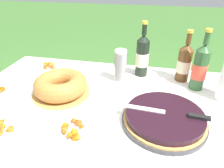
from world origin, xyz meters
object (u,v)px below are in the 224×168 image
at_px(snack_plate_far, 50,66).
at_px(cup_stack, 120,66).
at_px(berry_tart, 164,118).
at_px(serving_knife, 172,113).
at_px(bundt_cake, 61,85).
at_px(snack_plate_right, 75,130).
at_px(juice_bottle_red, 142,56).
at_px(cider_bottle_amber, 184,63).
at_px(cider_bottle_green, 200,67).

bearing_deg(snack_plate_far, cup_stack, -9.43).
xyz_separation_m(berry_tart, snack_plate_far, (-0.77, 0.44, -0.02)).
distance_m(serving_knife, bundt_cake, 0.60).
bearing_deg(snack_plate_far, berry_tart, -29.38).
bearing_deg(bundt_cake, snack_plate_right, -56.64).
height_order(berry_tart, juice_bottle_red, juice_bottle_red).
bearing_deg(cider_bottle_amber, bundt_cake, -155.67).
height_order(serving_knife, cider_bottle_amber, cider_bottle_amber).
bearing_deg(cider_bottle_amber, snack_plate_right, -129.90).
bearing_deg(cup_stack, snack_plate_far, 170.57).
height_order(berry_tart, bundt_cake, bundt_cake).
relative_size(bundt_cake, snack_plate_right, 1.42).
bearing_deg(serving_knife, cider_bottle_green, -109.95).
bearing_deg(snack_plate_far, cider_bottle_green, -4.91).
distance_m(berry_tart, serving_knife, 0.05).
distance_m(berry_tart, cider_bottle_amber, 0.46).
relative_size(cider_bottle_green, juice_bottle_red, 1.00).
bearing_deg(snack_plate_far, cider_bottle_amber, 0.40).
distance_m(serving_knife, snack_plate_far, 0.92).
bearing_deg(juice_bottle_red, cider_bottle_green, -18.04).
xyz_separation_m(cider_bottle_green, snack_plate_right, (-0.56, -0.49, -0.12)).
bearing_deg(berry_tart, cider_bottle_green, 62.09).
relative_size(cider_bottle_amber, snack_plate_right, 1.38).
distance_m(bundt_cake, snack_plate_far, 0.37).
relative_size(serving_knife, cup_stack, 1.86).
xyz_separation_m(cup_stack, snack_plate_right, (-0.11, -0.49, -0.09)).
bearing_deg(juice_bottle_red, snack_plate_right, -111.21).
relative_size(bundt_cake, cider_bottle_green, 0.93).
distance_m(serving_knife, snack_plate_right, 0.43).
xyz_separation_m(cider_bottle_amber, snack_plate_right, (-0.49, -0.58, -0.10)).
height_order(cider_bottle_green, snack_plate_far, cider_bottle_green).
bearing_deg(cider_bottle_green, cider_bottle_amber, 129.18).
height_order(berry_tart, cider_bottle_green, cider_bottle_green).
xyz_separation_m(serving_knife, cider_bottle_green, (0.16, 0.36, 0.07)).
height_order(cup_stack, cider_bottle_amber, cider_bottle_amber).
height_order(cup_stack, juice_bottle_red, juice_bottle_red).
xyz_separation_m(serving_knife, cider_bottle_amber, (0.09, 0.44, 0.05)).
bearing_deg(bundt_cake, juice_bottle_red, 37.60).
bearing_deg(cider_bottle_amber, cup_stack, -166.24).
relative_size(cup_stack, cider_bottle_amber, 0.65).
relative_size(serving_knife, juice_bottle_red, 1.09).
relative_size(berry_tart, serving_knife, 1.00).
xyz_separation_m(berry_tart, cider_bottle_amber, (0.11, 0.44, 0.09)).
bearing_deg(bundt_cake, cider_bottle_amber, 24.33).
bearing_deg(berry_tart, bundt_cake, 165.95).
height_order(bundt_cake, cup_stack, cup_stack).
bearing_deg(snack_plate_far, juice_bottle_red, 2.14).
height_order(cider_bottle_green, snack_plate_right, cider_bottle_green).
bearing_deg(bundt_cake, snack_plate_far, 126.37).
distance_m(serving_knife, cup_stack, 0.46).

